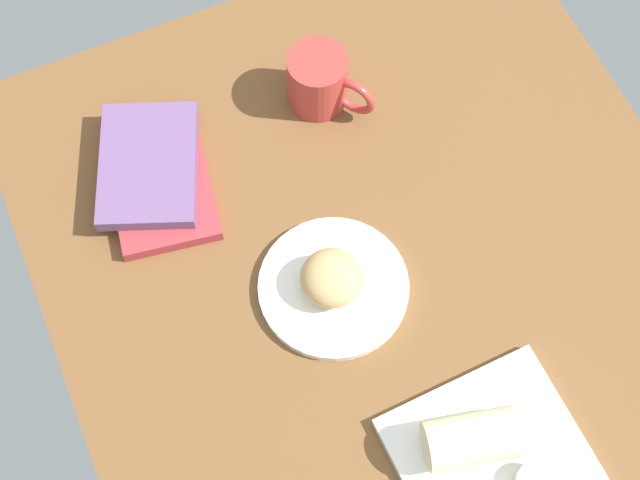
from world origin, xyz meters
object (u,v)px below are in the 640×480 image
at_px(square_plate, 496,464).
at_px(breakfast_wrap, 471,439).
at_px(scone_pastry, 332,278).
at_px(book_stack, 154,173).
at_px(round_plate, 334,287).
at_px(coffee_mug, 320,81).

bearing_deg(square_plate, breakfast_wrap, 32.78).
bearing_deg(breakfast_wrap, scone_pastry, 27.77).
xyz_separation_m(square_plate, book_stack, (0.56, 0.25, 0.01)).
height_order(square_plate, book_stack, book_stack).
bearing_deg(breakfast_wrap, square_plate, -134.08).
xyz_separation_m(scone_pastry, square_plate, (-0.30, -0.09, -0.03)).
distance_m(round_plate, book_stack, 0.30).
relative_size(square_plate, breakfast_wrap, 2.01).
height_order(breakfast_wrap, coffee_mug, coffee_mug).
xyz_separation_m(round_plate, book_stack, (0.26, 0.16, 0.01)).
relative_size(round_plate, book_stack, 0.82).
bearing_deg(scone_pastry, book_stack, 32.27).
distance_m(square_plate, coffee_mug, 0.59).
relative_size(scone_pastry, breakfast_wrap, 0.73).
bearing_deg(round_plate, breakfast_wrap, -165.92).
relative_size(square_plate, coffee_mug, 1.89).
height_order(square_plate, coffee_mug, coffee_mug).
distance_m(round_plate, breakfast_wrap, 0.28).
bearing_deg(coffee_mug, scone_pastry, 159.12).
bearing_deg(scone_pastry, breakfast_wrap, -165.37).
bearing_deg(breakfast_wrap, book_stack, 37.03).
distance_m(book_stack, coffee_mug, 0.27).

